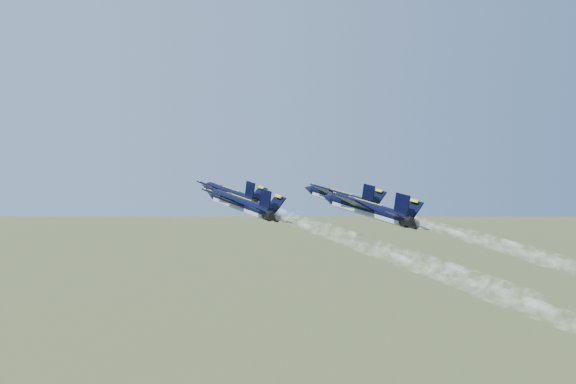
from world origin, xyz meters
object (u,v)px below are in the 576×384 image
object	(u,v)px
jet_left	(241,204)
jet_slot	(367,209)
jet_right	(341,198)
jet_lead	(230,195)

from	to	relation	value
jet_left	jet_slot	size ratio (longest dim) A/B	1.00
jet_right	jet_slot	size ratio (longest dim) A/B	1.00
jet_lead	jet_slot	xyz separation A→B (m)	(9.06, -26.16, 0.00)
jet_lead	jet_left	size ratio (longest dim) A/B	1.00
jet_right	jet_slot	world-z (taller)	same
jet_left	jet_slot	xyz separation A→B (m)	(11.74, -10.64, 0.00)
jet_slot	jet_lead	bearing A→B (deg)	91.06
jet_lead	jet_right	distance (m)	16.57
jet_lead	jet_slot	world-z (taller)	same
jet_left	jet_right	bearing A→B (deg)	-1.35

